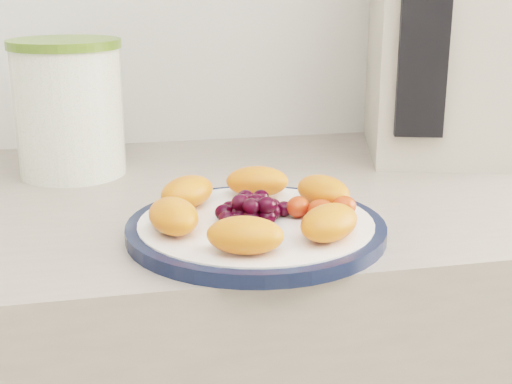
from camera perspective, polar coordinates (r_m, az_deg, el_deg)
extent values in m
cylinder|color=#101933|center=(0.78, 0.00, -2.98)|extent=(0.28, 0.28, 0.01)
cylinder|color=white|center=(0.78, 0.00, -2.91)|extent=(0.26, 0.26, 0.02)
cylinder|color=#536B1F|center=(1.04, -14.70, 6.18)|extent=(0.18, 0.18, 0.18)
cylinder|color=#4F6E28|center=(1.02, -15.10, 11.39)|extent=(0.18, 0.18, 0.01)
cube|color=#B8AFA0|center=(1.18, 14.91, 12.62)|extent=(0.30, 0.36, 0.39)
cube|color=black|center=(1.02, 13.34, 12.38)|extent=(0.07, 0.04, 0.29)
ellipsoid|color=#FF5C21|center=(0.82, 5.41, 0.04)|extent=(0.07, 0.09, 0.04)
ellipsoid|color=#FF5C21|center=(0.86, 0.11, 0.87)|extent=(0.08, 0.07, 0.04)
ellipsoid|color=#FF5C21|center=(0.82, -5.52, 0.00)|extent=(0.09, 0.09, 0.04)
ellipsoid|color=#FF5C21|center=(0.74, -6.62, -1.92)|extent=(0.06, 0.08, 0.04)
ellipsoid|color=#FF5C21|center=(0.69, -0.87, -3.47)|extent=(0.09, 0.07, 0.04)
ellipsoid|color=#FF5C21|center=(0.72, 5.88, -2.45)|extent=(0.09, 0.09, 0.04)
ellipsoid|color=black|center=(0.77, 0.00, -1.69)|extent=(0.02, 0.02, 0.02)
ellipsoid|color=black|center=(0.78, 1.30, -1.61)|extent=(0.02, 0.02, 0.02)
ellipsoid|color=black|center=(0.79, 0.40, -1.35)|extent=(0.02, 0.02, 0.02)
ellipsoid|color=black|center=(0.79, -0.89, -1.39)|extent=(0.02, 0.02, 0.02)
ellipsoid|color=black|center=(0.77, -1.32, -1.80)|extent=(0.02, 0.02, 0.02)
ellipsoid|color=black|center=(0.76, -0.42, -2.11)|extent=(0.02, 0.02, 0.02)
ellipsoid|color=black|center=(0.76, 0.92, -2.02)|extent=(0.02, 0.02, 0.02)
ellipsoid|color=black|center=(0.79, 2.27, -1.35)|extent=(0.02, 0.02, 0.02)
ellipsoid|color=black|center=(0.80, 1.36, -1.08)|extent=(0.02, 0.02, 0.02)
ellipsoid|color=black|center=(0.81, 0.12, -0.88)|extent=(0.02, 0.02, 0.02)
ellipsoid|color=black|center=(0.80, -1.15, -0.93)|extent=(0.02, 0.02, 0.02)
ellipsoid|color=black|center=(0.79, -2.14, -1.31)|extent=(0.02, 0.02, 0.02)
ellipsoid|color=black|center=(0.78, -2.60, -1.65)|extent=(0.02, 0.02, 0.02)
ellipsoid|color=black|center=(0.76, -2.37, -2.14)|extent=(0.02, 0.02, 0.02)
ellipsoid|color=black|center=(0.75, -1.47, -2.43)|extent=(0.02, 0.02, 0.02)
ellipsoid|color=black|center=(0.74, -0.13, -2.64)|extent=(0.02, 0.02, 0.02)
ellipsoid|color=black|center=(0.77, 0.00, -0.79)|extent=(0.02, 0.02, 0.02)
ellipsoid|color=black|center=(0.79, 0.38, -0.43)|extent=(0.02, 0.02, 0.02)
ellipsoid|color=black|center=(0.78, -0.84, -0.50)|extent=(0.02, 0.02, 0.02)
ellipsoid|color=black|center=(0.77, -1.25, -0.86)|extent=(0.02, 0.02, 0.02)
ellipsoid|color=black|center=(0.76, -0.40, -1.17)|extent=(0.02, 0.02, 0.02)
ellipsoid|color=black|center=(0.76, 0.87, -1.07)|extent=(0.02, 0.02, 0.02)
ellipsoid|color=red|center=(0.78, 5.21, -1.43)|extent=(0.03, 0.03, 0.02)
ellipsoid|color=red|center=(0.79, 7.03, -1.14)|extent=(0.04, 0.03, 0.02)
ellipsoid|color=red|center=(0.76, 6.69, -1.92)|extent=(0.04, 0.04, 0.02)
ellipsoid|color=red|center=(0.79, 3.37, -1.19)|extent=(0.04, 0.04, 0.02)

